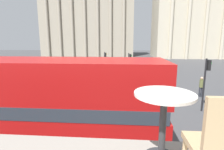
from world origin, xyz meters
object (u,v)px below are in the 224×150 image
at_px(traffic_light_far, 105,59).
at_px(plaza_building_right, 212,18).
at_px(cafe_dining_table, 163,111).
at_px(pedestrian_olive, 201,85).
at_px(pedestrian_grey, 128,86).
at_px(double_decker_bus, 28,106).
at_px(traffic_light_mid, 129,65).
at_px(plaza_building_left, 88,20).
at_px(cafe_chair_0, 224,148).
at_px(traffic_light_near, 206,77).

bearing_deg(traffic_light_far, plaza_building_right, 46.59).
relative_size(cafe_dining_table, pedestrian_olive, 0.40).
height_order(cafe_dining_table, pedestrian_grey, cafe_dining_table).
bearing_deg(plaza_building_right, double_decker_bus, -120.32).
distance_m(cafe_dining_table, traffic_light_far, 25.36).
distance_m(traffic_light_mid, pedestrian_olive, 7.28).
height_order(double_decker_bus, plaza_building_left, plaza_building_left).
bearing_deg(pedestrian_grey, cafe_dining_table, -32.83).
height_order(cafe_chair_0, pedestrian_grey, cafe_chair_0).
bearing_deg(traffic_light_far, pedestrian_olive, -49.31).
distance_m(double_decker_bus, plaza_building_right, 60.63).
bearing_deg(traffic_light_near, cafe_dining_table, -116.16).
bearing_deg(cafe_dining_table, traffic_light_near, 63.84).
xyz_separation_m(traffic_light_far, pedestrian_grey, (3.42, -11.75, -1.16)).
xyz_separation_m(traffic_light_near, pedestrian_grey, (-5.18, 2.94, -1.43)).
bearing_deg(traffic_light_mid, traffic_light_near, -53.75).
height_order(cafe_dining_table, traffic_light_near, cafe_dining_table).
height_order(plaza_building_right, traffic_light_mid, plaza_building_right).
relative_size(plaza_building_left, traffic_light_near, 8.52).
distance_m(traffic_light_mid, traffic_light_far, 8.59).
relative_size(traffic_light_near, pedestrian_olive, 2.05).
xyz_separation_m(cafe_chair_0, traffic_light_mid, (-0.24, 17.80, -1.70)).
xyz_separation_m(plaza_building_left, traffic_light_near, (18.43, -49.91, -9.80)).
distance_m(double_decker_bus, pedestrian_grey, 9.72).
distance_m(cafe_chair_0, plaza_building_left, 62.87).
distance_m(plaza_building_left, traffic_light_near, 54.10).
distance_m(plaza_building_left, traffic_light_mid, 46.13).
bearing_deg(plaza_building_right, traffic_light_near, -114.50).
bearing_deg(traffic_light_near, traffic_light_far, 120.35).
height_order(cafe_chair_0, pedestrian_olive, cafe_chair_0).
distance_m(plaza_building_right, pedestrian_olive, 48.20).
bearing_deg(plaza_building_left, cafe_dining_table, -77.51).
distance_m(cafe_chair_0, traffic_light_mid, 17.88).
bearing_deg(cafe_chair_0, pedestrian_olive, 69.75).
relative_size(double_decker_bus, cafe_chair_0, 11.65).
relative_size(cafe_chair_0, pedestrian_grey, 0.53).
relative_size(cafe_dining_table, pedestrian_grey, 0.42).
xyz_separation_m(double_decker_bus, traffic_light_far, (0.70, 20.45, -0.14)).
xyz_separation_m(cafe_chair_0, traffic_light_near, (4.80, 10.92, -1.65)).
relative_size(double_decker_bus, plaza_building_left, 0.34).
height_order(cafe_dining_table, cafe_chair_0, cafe_chair_0).
distance_m(cafe_dining_table, plaza_building_right, 62.47).
xyz_separation_m(traffic_light_mid, traffic_light_far, (-3.56, 7.81, -0.21)).
bearing_deg(double_decker_bus, pedestrian_olive, 45.26).
bearing_deg(cafe_chair_0, double_decker_bus, 133.62).
distance_m(traffic_light_near, pedestrian_grey, 6.12).
bearing_deg(cafe_chair_0, plaza_building_left, 105.15).
xyz_separation_m(plaza_building_right, traffic_light_near, (-20.90, -45.88, -9.73)).
bearing_deg(double_decker_bus, plaza_building_left, 103.65).
xyz_separation_m(plaza_building_right, pedestrian_grey, (-26.08, -42.94, -11.16)).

